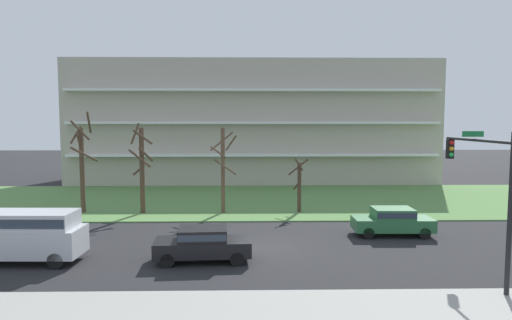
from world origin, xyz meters
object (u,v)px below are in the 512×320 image
(tree_right, at_px, (299,185))
(sedan_green_near_left, at_px, (392,220))
(van_silver_center_right, at_px, (24,232))
(tree_left, at_px, (142,167))
(tree_far_left, at_px, (82,164))
(traffic_signal_mast, at_px, (485,179))
(sedan_black_center_left, at_px, (203,243))
(tree_center, at_px, (223,167))

(tree_right, relative_size, sedan_green_near_left, 0.88)
(van_silver_center_right, bearing_deg, tree_right, 39.69)
(tree_right, height_order, sedan_green_near_left, tree_right)
(tree_left, bearing_deg, sedan_green_near_left, -21.83)
(tree_far_left, bearing_deg, tree_left, -3.92)
(tree_far_left, xyz_separation_m, traffic_signal_mast, (20.94, -13.79, 0.65))
(tree_left, distance_m, sedan_green_near_left, 16.91)
(tree_right, distance_m, van_silver_center_right, 17.62)
(sedan_black_center_left, bearing_deg, tree_center, 84.63)
(van_silver_center_right, distance_m, traffic_signal_mast, 20.01)
(tree_left, relative_size, traffic_signal_mast, 1.05)
(tree_left, xyz_separation_m, traffic_signal_mast, (16.74, -13.50, 0.85))
(tree_far_left, distance_m, sedan_black_center_left, 14.76)
(tree_right, distance_m, traffic_signal_mast, 14.99)
(tree_far_left, distance_m, tree_left, 4.22)
(tree_center, relative_size, sedan_green_near_left, 1.36)
(sedan_green_near_left, bearing_deg, tree_far_left, -16.93)
(tree_right, bearing_deg, tree_center, -179.36)
(tree_left, distance_m, van_silver_center_right, 11.27)
(sedan_green_near_left, bearing_deg, traffic_signal_mast, 100.75)
(sedan_green_near_left, height_order, sedan_black_center_left, same)
(tree_left, relative_size, sedan_green_near_left, 1.43)
(tree_far_left, xyz_separation_m, tree_right, (15.17, -0.13, -1.52))
(tree_far_left, xyz_separation_m, sedan_black_center_left, (9.46, -11.01, -2.64))
(tree_center, xyz_separation_m, van_silver_center_right, (-8.52, -10.82, -1.89))
(sedan_black_center_left, bearing_deg, traffic_signal_mast, -16.97)
(sedan_green_near_left, relative_size, sedan_black_center_left, 0.99)
(tree_center, xyz_separation_m, tree_right, (5.33, 0.06, -1.29))
(traffic_signal_mast, bearing_deg, van_silver_center_right, 171.94)
(tree_left, distance_m, tree_right, 11.05)
(tree_center, distance_m, sedan_black_center_left, 11.09)
(tree_right, bearing_deg, tree_far_left, 179.52)
(tree_far_left, relative_size, tree_left, 1.12)
(tree_center, height_order, van_silver_center_right, tree_center)
(tree_far_left, distance_m, sedan_green_near_left, 20.95)
(tree_far_left, bearing_deg, sedan_black_center_left, -49.32)
(tree_right, relative_size, traffic_signal_mast, 0.64)
(sedan_black_center_left, bearing_deg, tree_right, 58.95)
(van_silver_center_right, bearing_deg, tree_left, 76.49)
(sedan_green_near_left, height_order, van_silver_center_right, van_silver_center_right)
(tree_center, bearing_deg, sedan_green_near_left, -32.59)
(tree_right, bearing_deg, sedan_black_center_left, -117.69)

